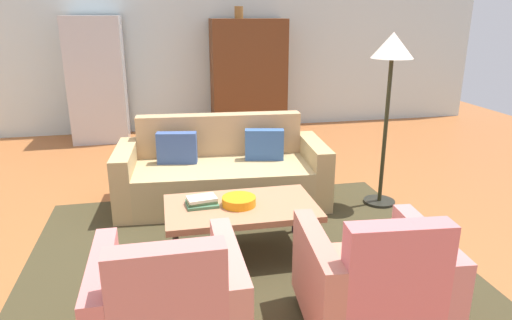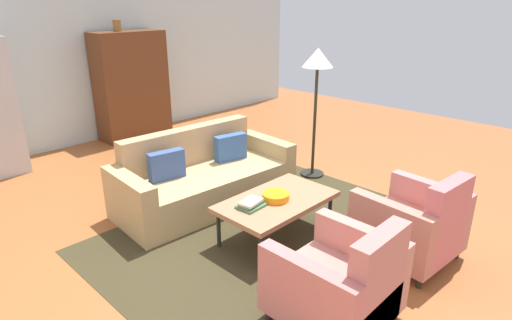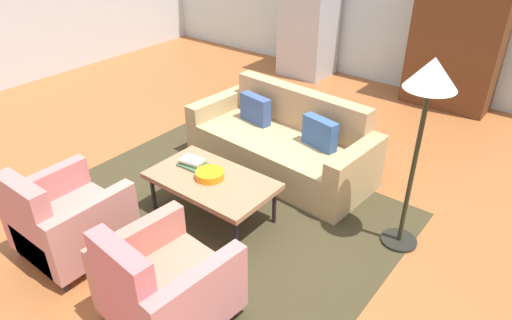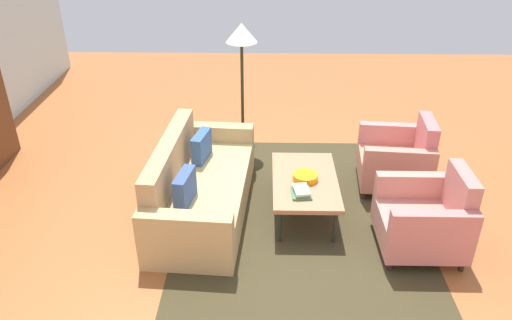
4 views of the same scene
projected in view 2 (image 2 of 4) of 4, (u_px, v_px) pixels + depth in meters
The scene contains 12 objects.
ground_plane at pixel (252, 222), 4.67m from camera, with size 11.91×11.91×0.00m, color #A75F2F.
wall_back at pixel (72, 58), 6.81m from camera, with size 9.93×0.12×2.80m, color silver.
area_rug at pixel (273, 235), 4.42m from camera, with size 3.40×2.60×0.01m, color #3D3620.
couch at pixel (202, 179), 5.06m from camera, with size 2.16×1.04×0.86m.
coffee_table at pixel (277, 202), 4.25m from camera, with size 1.20×0.70×0.43m.
armchair_left at pixel (342, 285), 3.10m from camera, with size 0.80×0.80×0.88m.
armchair_right at pixel (415, 226), 3.90m from camera, with size 0.87×0.87×0.88m.
fruit_bowl at pixel (276, 196), 4.21m from camera, with size 0.27×0.27×0.07m, color orange.
book_stack at pixel (251, 204), 4.06m from camera, with size 0.26×0.21×0.07m.
cabinet at pixel (132, 86), 7.31m from camera, with size 1.20×0.51×1.80m.
vase_tall at pixel (117, 25), 6.85m from camera, with size 0.14×0.14×0.18m, color olive.
floor_lamp at pixel (317, 70), 5.43m from camera, with size 0.40×0.40×1.72m.
Camera 2 is at (-2.93, -2.92, 2.29)m, focal length 29.94 mm.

